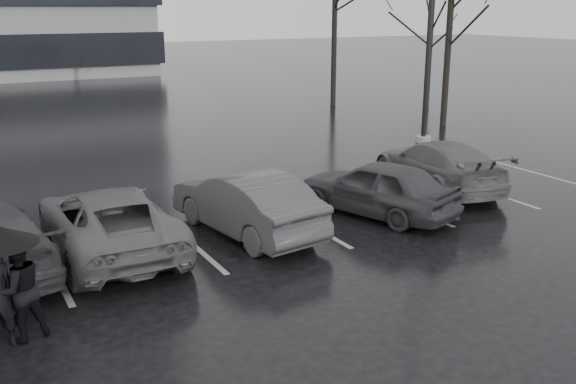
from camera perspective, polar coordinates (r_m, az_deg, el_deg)
The scene contains 11 objects.
ground at distance 13.06m, azimuth 3.51°, elevation -5.50°, with size 160.00×160.00×0.00m, color black.
car_main at distance 15.42m, azimuth 7.96°, elevation 0.41°, with size 1.59×3.94×1.34m, color black.
car_west_a at distance 14.03m, azimuth -3.76°, elevation -0.95°, with size 1.47×4.21×1.39m, color #2B2B2D.
car_west_b at distance 13.44m, azimuth -15.67°, elevation -2.44°, with size 2.21×4.79×1.33m, color #444446.
car_east at distance 17.96m, azimuth 13.15°, elevation 2.37°, with size 1.87×4.59×1.33m, color #444446.
pedestrian_right at distance 10.35m, azimuth -22.84°, elevation -7.98°, with size 0.78×0.61×1.61m, color black.
lamp_post at distance 23.82m, azimuth 12.58°, elevation 15.45°, with size 0.56×0.56×10.21m.
stall_stripes at distance 14.77m, azimuth -4.30°, elevation -2.90°, with size 19.72×5.00×0.00m.
tree_east at distance 27.45m, azimuth 14.15°, elevation 13.98°, with size 0.26×0.26×8.00m, color black.
tree_ne at distance 32.11m, azimuth 12.54°, elevation 13.43°, with size 0.26×0.26×7.00m, color black.
tree_north at distance 32.39m, azimuth 4.16°, elevation 15.11°, with size 0.26×0.26×8.50m, color black.
Camera 1 is at (-6.52, -10.24, 4.81)m, focal length 40.00 mm.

